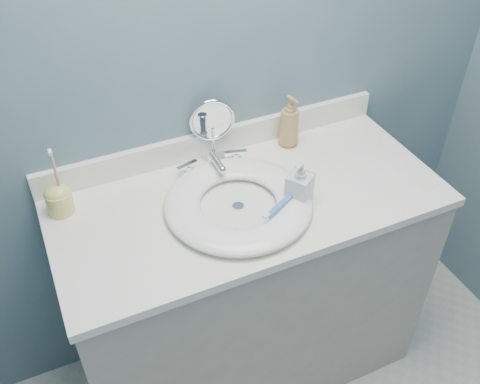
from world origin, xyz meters
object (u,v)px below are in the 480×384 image
makeup_mirror (212,127)px  soap_bottle_clear (300,183)px  toothbrush_holder (59,198)px  soap_bottle_amber (289,121)px

makeup_mirror → soap_bottle_clear: makeup_mirror is taller
makeup_mirror → toothbrush_holder: 0.53m
makeup_mirror → toothbrush_holder: bearing=-163.2°
soap_bottle_amber → soap_bottle_clear: size_ratio=1.23×
makeup_mirror → toothbrush_holder: (-0.52, -0.07, -0.07)m
soap_bottle_clear → soap_bottle_amber: bearing=122.0°
makeup_mirror → soap_bottle_amber: bearing=2.1°
soap_bottle_amber → toothbrush_holder: toothbrush_holder is taller
soap_bottle_clear → toothbrush_holder: (-0.67, 0.26, -0.02)m
soap_bottle_amber → toothbrush_holder: 0.79m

